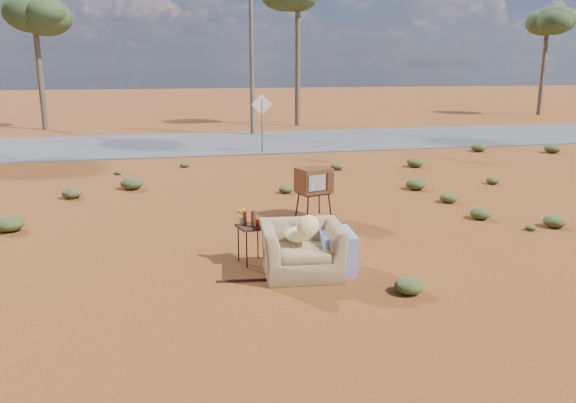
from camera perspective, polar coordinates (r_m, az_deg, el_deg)
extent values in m
plane|color=brown|center=(9.54, 0.90, -6.17)|extent=(140.00, 140.00, 0.00)
cube|color=#565659|center=(24.03, -7.40, 5.94)|extent=(140.00, 7.00, 0.04)
imported|color=#967E52|center=(8.85, 1.43, -4.02)|extent=(1.33, 0.93, 1.10)
ellipsoid|color=#F9EF98|center=(8.87, 1.00, -3.37)|extent=(0.40, 0.40, 0.23)
ellipsoid|color=#F9EF98|center=(8.57, 2.04, -2.52)|extent=(0.35, 0.18, 0.35)
cube|color=navy|center=(9.13, 4.96, -5.01)|extent=(0.60, 0.86, 0.64)
cube|color=black|center=(12.10, 2.63, 0.87)|extent=(0.72, 0.62, 0.03)
cylinder|color=black|center=(11.85, 2.01, -0.79)|extent=(0.04, 0.04, 0.55)
cylinder|color=black|center=(12.14, 4.27, -0.46)|extent=(0.04, 0.04, 0.55)
cylinder|color=black|center=(12.21, 0.96, -0.34)|extent=(0.04, 0.04, 0.55)
cylinder|color=black|center=(12.49, 3.18, -0.03)|extent=(0.04, 0.04, 0.55)
cube|color=brown|center=(12.04, 2.64, 2.18)|extent=(0.81, 0.71, 0.53)
cube|color=gray|center=(11.76, 2.96, 1.90)|extent=(0.40, 0.14, 0.33)
cube|color=#472D19|center=(11.94, 4.32, 2.06)|extent=(0.15, 0.06, 0.38)
cube|color=#382314|center=(9.35, -3.66, -2.57)|extent=(0.55, 0.55, 0.04)
cylinder|color=black|center=(9.22, -4.21, -4.87)|extent=(0.02, 0.02, 0.63)
cylinder|color=black|center=(9.35, -2.18, -4.55)|extent=(0.02, 0.02, 0.63)
cylinder|color=black|center=(9.53, -5.06, -4.25)|extent=(0.02, 0.02, 0.63)
cylinder|color=black|center=(9.67, -3.08, -3.95)|extent=(0.02, 0.02, 0.63)
cylinder|color=#4C1A0C|center=(9.31, -4.40, -1.78)|extent=(0.06, 0.06, 0.23)
cylinder|color=#4C1A0C|center=(9.24, -3.60, -1.84)|extent=(0.06, 0.06, 0.25)
cylinder|color=#235329|center=(9.43, -3.39, -1.62)|extent=(0.05, 0.05, 0.22)
cylinder|color=red|center=(9.27, -3.14, -2.21)|extent=(0.06, 0.06, 0.12)
cylinder|color=silver|center=(9.39, -4.76, -1.99)|extent=(0.07, 0.07, 0.13)
ellipsoid|color=yellow|center=(9.35, -4.77, -1.09)|extent=(0.14, 0.14, 0.11)
cylinder|color=#451B12|center=(8.76, -2.49, -7.91)|extent=(1.46, 0.20, 0.04)
cylinder|color=brown|center=(21.15, -2.65, 7.66)|extent=(0.06, 0.06, 2.00)
cube|color=silver|center=(21.08, -2.68, 9.82)|extent=(0.78, 0.04, 0.78)
cylinder|color=brown|center=(31.29, -23.92, 12.18)|extent=(0.28, 0.28, 6.00)
ellipsoid|color=#3D572D|center=(31.37, -24.38, 16.73)|extent=(3.20, 3.20, 2.20)
cylinder|color=brown|center=(30.56, 0.99, 14.25)|extent=(0.28, 0.28, 7.00)
cylinder|color=brown|center=(40.63, 24.54, 12.59)|extent=(0.28, 0.28, 6.50)
ellipsoid|color=#3D572D|center=(40.72, 24.94, 16.44)|extent=(3.20, 3.20, 2.20)
cylinder|color=brown|center=(26.55, -3.73, 15.37)|extent=(0.20, 0.20, 8.00)
ellipsoid|color=#485726|center=(12.52, -26.45, -2.03)|extent=(0.56, 0.56, 0.31)
ellipsoid|color=#485726|center=(12.80, 18.95, -1.15)|extent=(0.44, 0.44, 0.24)
ellipsoid|color=#485726|center=(15.56, -15.59, 1.82)|extent=(0.60, 0.60, 0.33)
ellipsoid|color=#485726|center=(16.65, 20.08, 2.01)|extent=(0.36, 0.36, 0.20)
ellipsoid|color=#485726|center=(17.82, 5.00, 3.57)|extent=(0.40, 0.40, 0.22)
ellipsoid|color=#485726|center=(18.51, -10.49, 3.69)|extent=(0.30, 0.30, 0.17)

